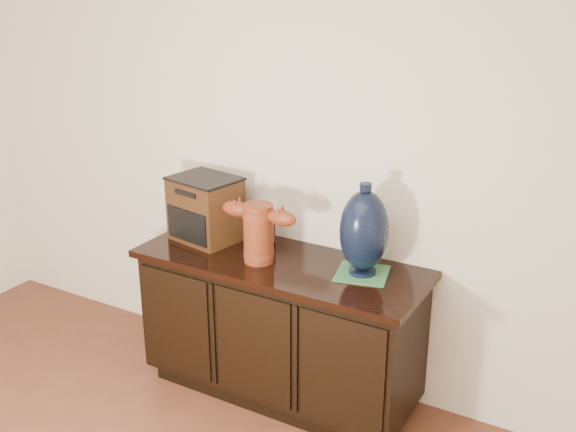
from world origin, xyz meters
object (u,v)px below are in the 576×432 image
Objects in this scene: sideboard at (280,327)px; lamp_base at (364,231)px; tv_radio at (206,209)px; spray_can at (270,227)px; terracotta_vessel at (258,230)px.

sideboard is 3.32× the size of lamp_base.
tv_radio is at bearing 173.80° from sideboard.
spray_can is (-0.58, 0.13, -0.14)m from lamp_base.
terracotta_vessel is (-0.08, -0.06, 0.53)m from sideboard.
terracotta_vessel is 0.93× the size of lamp_base.
terracotta_vessel is at bearing -4.90° from tv_radio.
spray_can is (-0.17, 0.19, 0.45)m from sideboard.
lamp_base is (0.50, 0.11, 0.05)m from terracotta_vessel.
spray_can is at bearing 109.01° from terracotta_vessel.
tv_radio is 2.36× the size of spray_can.
spray_can is at bearing 167.47° from lamp_base.
tv_radio is at bearing -156.70° from spray_can.
terracotta_vessel is 2.53× the size of spray_can.
tv_radio reaches higher than terracotta_vessel.
terracotta_vessel is 0.51m from lamp_base.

